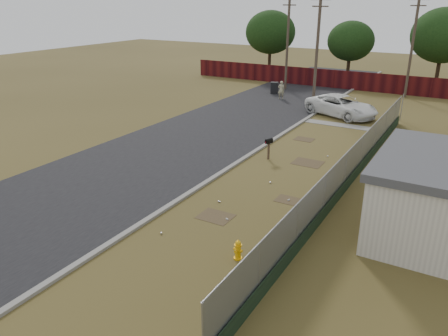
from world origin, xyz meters
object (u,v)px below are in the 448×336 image
Objects in this scene: pickup_truck at (341,106)px; trash_bin at (274,88)px; mailbox at (269,143)px; pedestrian at (281,90)px; fire_hydrant at (238,250)px.

pickup_truck is 5.27× the size of trash_bin.
pedestrian reaches higher than mailbox.
pedestrian is 2.42m from trash_bin.
pedestrian reaches higher than fire_hydrant.
fire_hydrant is at bearing -68.47° from trash_bin.
pedestrian reaches higher than trash_bin.
trash_bin is at bearing 79.17° from pickup_truck.
pedestrian is at bearing 110.01° from fire_hydrant.
mailbox is 0.21× the size of pickup_truck.
mailbox is at bearing 108.90° from fire_hydrant.
fire_hydrant is 0.61× the size of mailbox.
mailbox is (-3.35, 9.77, 0.61)m from fire_hydrant.
mailbox is 0.75× the size of pedestrian.
pedestrian is (-9.03, 24.79, 0.47)m from fire_hydrant.
fire_hydrant is 21.61m from pickup_truck.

